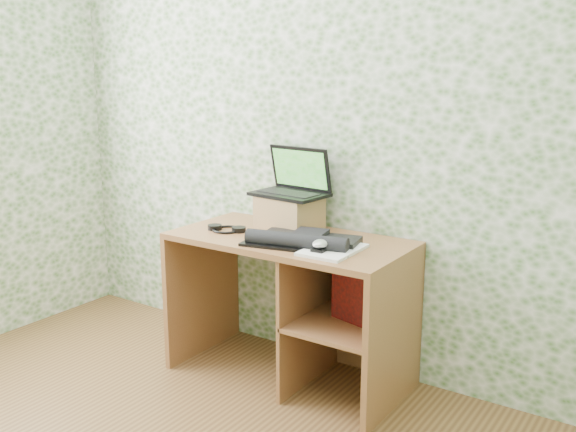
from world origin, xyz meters
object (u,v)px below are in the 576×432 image
Objects in this scene: laptop at (294,184)px; keyboard at (304,240)px; desk at (305,290)px; riser at (289,213)px; notepad at (333,250)px.

keyboard is at bearing -43.58° from laptop.
desk is at bearing -36.42° from laptop.
desk is 0.41m from riser.
keyboard is at bearing 175.67° from notepad.
laptop is at bearing 90.00° from riser.
riser is 0.47m from notepad.
desk is 0.32m from keyboard.
desk is 3.79× the size of notepad.
desk is 0.56m from laptop.
notepad is (0.16, -0.01, -0.02)m from keyboard.
laptop is (0.00, 0.04, 0.15)m from riser.
laptop reaches higher than riser.
riser is 0.53× the size of keyboard.
notepad is at bearing -15.44° from keyboard.
riser is at bearing 147.92° from notepad.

